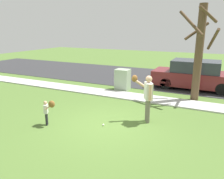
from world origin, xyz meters
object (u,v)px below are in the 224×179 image
utility_cabinet (123,80)px  street_tree_near (199,51)px  person_adult (147,94)px  person_child (48,109)px  baseball (103,125)px  parked_suv_maroon (195,75)px

utility_cabinet → street_tree_near: 4.30m
person_adult → person_child: person_adult is taller
person_adult → person_child: (-3.06, -1.85, -0.45)m
street_tree_near → baseball: bearing=-119.5°
baseball → utility_cabinet: bearing=105.1°
utility_cabinet → parked_suv_maroon: size_ratio=0.25×
baseball → utility_cabinet: (-1.29, 4.78, 0.56)m
person_child → street_tree_near: (4.40, 5.43, 1.76)m
person_child → baseball: (1.79, 0.82, -0.60)m
person_child → parked_suv_maroon: (4.13, 7.69, 0.15)m
person_adult → baseball: (-1.27, -1.04, -1.05)m
street_tree_near → parked_suv_maroon: bearing=96.8°
person_child → baseball: bearing=-5.8°
person_adult → utility_cabinet: bearing=-85.8°
person_adult → street_tree_near: bearing=-140.8°
person_adult → parked_suv_maroon: person_adult is taller
person_adult → baseball: person_adult is taller
parked_suv_maroon → person_adult: bearing=79.6°
person_adult → parked_suv_maroon: size_ratio=0.38×
street_tree_near → person_adult: bearing=-110.5°
person_child → street_tree_near: bearing=20.8°
parked_suv_maroon → baseball: bearing=71.2°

